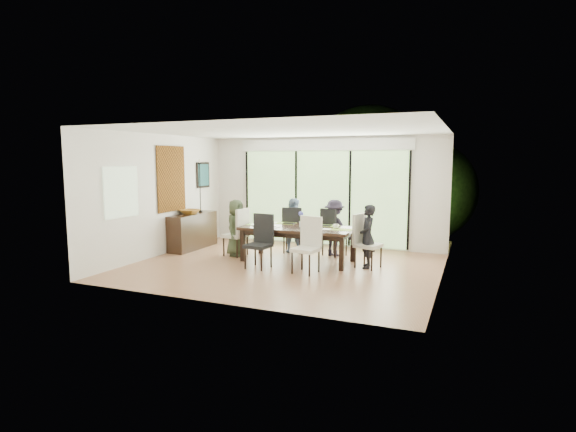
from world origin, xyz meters
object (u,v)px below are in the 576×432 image
at_px(person_far_right, 334,228).
at_px(cup_a, 271,222).
at_px(chair_right_end, 368,241).
at_px(chair_left_end, 235,232).
at_px(sideboard, 193,231).
at_px(chair_far_left, 293,229).
at_px(person_right_end, 367,236).
at_px(cup_b, 303,226).
at_px(bowl, 190,212).
at_px(table_top, 298,228).
at_px(person_left_end, 236,228).
at_px(chair_near_left, 258,241).
at_px(chair_near_right, 306,245).
at_px(chair_far_right, 335,232).
at_px(cup_c, 336,226).
at_px(person_far_left, 293,225).
at_px(laptop, 259,225).
at_px(vase, 301,224).

relative_size(person_far_right, cup_a, 10.40).
height_order(chair_right_end, person_far_right, person_far_right).
height_order(chair_left_end, sideboard, chair_left_end).
distance_m(chair_far_left, person_right_end, 2.11).
bearing_deg(sideboard, person_right_end, -4.21).
xyz_separation_m(cup_b, bowl, (-3.00, 0.32, 0.13)).
bearing_deg(chair_far_left, table_top, 104.09).
bearing_deg(person_left_end, chair_left_end, 91.03).
bearing_deg(chair_near_left, chair_near_right, 5.16).
bearing_deg(chair_far_right, cup_c, 133.34).
bearing_deg(chair_far_right, person_right_end, 162.48).
height_order(person_far_left, sideboard, person_far_left).
relative_size(person_right_end, cup_c, 10.40).
height_order(chair_far_left, chair_far_right, same).
relative_size(chair_right_end, cup_b, 11.00).
relative_size(table_top, cup_a, 19.35).
relative_size(chair_right_end, cup_a, 8.87).
distance_m(laptop, cup_a, 0.29).
relative_size(cup_a, sideboard, 0.08).
xyz_separation_m(table_top, person_right_end, (1.48, 0.00, -0.07)).
xyz_separation_m(chair_far_right, bowl, (-3.40, -0.63, 0.37)).
xyz_separation_m(cup_a, bowl, (-2.15, 0.07, 0.12)).
relative_size(chair_left_end, cup_a, 8.87).
xyz_separation_m(table_top, cup_b, (0.15, -0.10, 0.07)).
height_order(chair_near_right, bowl, chair_near_right).
bearing_deg(chair_left_end, person_right_end, 98.93).
height_order(cup_b, bowl, bowl).
relative_size(table_top, chair_far_left, 2.18).
bearing_deg(chair_right_end, chair_near_right, 147.78).
distance_m(chair_left_end, person_far_right, 2.21).
distance_m(chair_right_end, cup_c, 0.75).
bearing_deg(person_right_end, sideboard, -106.90).
bearing_deg(person_right_end, laptop, -100.23).
relative_size(chair_far_left, laptop, 3.33).
height_order(chair_right_end, cup_a, chair_right_end).
bearing_deg(chair_right_end, bowl, 103.87).
relative_size(chair_near_right, cup_c, 8.87).
xyz_separation_m(chair_far_right, cup_a, (-1.25, -0.70, 0.24)).
distance_m(person_left_end, bowl, 1.41).
bearing_deg(cup_c, chair_right_end, -8.13).
relative_size(chair_near_left, person_left_end, 0.85).
xyz_separation_m(vase, cup_a, (-0.75, 0.10, -0.01)).
bearing_deg(chair_right_end, chair_far_left, 83.20).
height_order(person_right_end, cup_a, person_right_end).
bearing_deg(person_far_right, table_top, 71.38).
relative_size(chair_left_end, cup_b, 11.00).
relative_size(chair_far_right, laptop, 3.33).
distance_m(table_top, person_left_end, 1.48).
xyz_separation_m(table_top, chair_far_right, (0.55, 0.85, -0.17)).
bearing_deg(chair_far_left, cup_a, 56.54).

